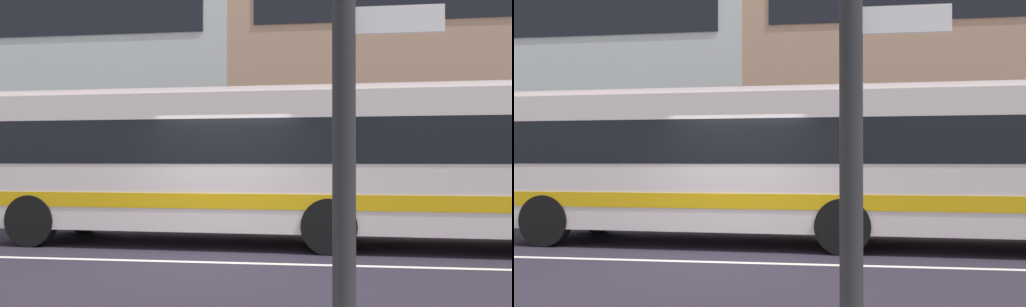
# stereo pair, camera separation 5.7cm
# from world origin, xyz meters

# --- Properties ---
(ground_plane) EXTENTS (160.00, 160.00, 0.00)m
(ground_plane) POSITION_xyz_m (0.00, 0.00, 0.00)
(ground_plane) COLOR #26202D
(lane_centre_line) EXTENTS (60.00, 0.16, 0.01)m
(lane_centre_line) POSITION_xyz_m (0.00, 0.00, 0.00)
(lane_centre_line) COLOR silver
(lane_centre_line) RESTS_ON ground_plane
(apartment_block_left) EXTENTS (20.02, 11.78, 12.31)m
(apartment_block_left) POSITION_xyz_m (-11.54, 15.26, 6.16)
(apartment_block_left) COLOR silver
(apartment_block_left) RESTS_ON ground_plane
(transit_bus) EXTENTS (12.10, 2.90, 3.04)m
(transit_bus) POSITION_xyz_m (1.22, 2.25, 1.68)
(transit_bus) COLOR silver
(transit_bus) RESTS_ON ground_plane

